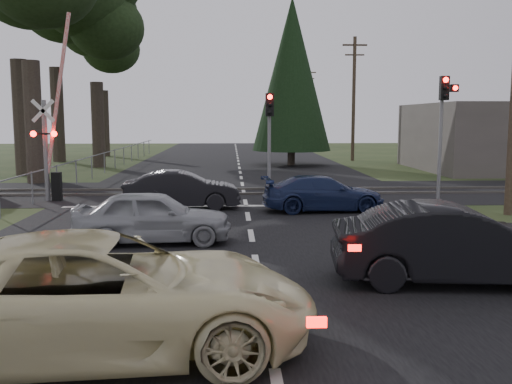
{
  "coord_description": "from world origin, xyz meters",
  "views": [
    {
      "loc": [
        -0.53,
        -11.98,
        3.13
      ],
      "look_at": [
        0.09,
        2.09,
        1.3
      ],
      "focal_mm": 40.0,
      "sensor_mm": 36.0,
      "label": 1
    }
  ],
  "objects": [
    {
      "name": "traffic_signal_right",
      "position": [
        7.55,
        9.47,
        3.31
      ],
      "size": [
        0.68,
        0.48,
        4.7
      ],
      "color": "slate",
      "rests_on": "ground"
    },
    {
      "name": "rail_corridor",
      "position": [
        0.0,
        12.0,
        0.01
      ],
      "size": [
        120.0,
        8.0,
        0.01
      ],
      "primitive_type": "cube",
      "color": "black",
      "rests_on": "ground"
    },
    {
      "name": "cream_coupe",
      "position": [
        -2.28,
        -4.57,
        0.8
      ],
      "size": [
        6.0,
        3.19,
        1.6
      ],
      "primitive_type": "imported",
      "rotation": [
        0.0,
        0.0,
        1.66
      ],
      "color": "beige",
      "rests_on": "ground"
    },
    {
      "name": "conifer_tree",
      "position": [
        3.5,
        26.0,
        5.99
      ],
      "size": [
        5.2,
        5.2,
        11.0
      ],
      "color": "#473D33",
      "rests_on": "ground"
    },
    {
      "name": "fence_left",
      "position": [
        -7.8,
        22.5,
        0.0
      ],
      "size": [
        0.1,
        36.0,
        1.2
      ],
      "primitive_type": null,
      "color": "slate",
      "rests_on": "ground"
    },
    {
      "name": "utility_pole_far",
      "position": [
        8.5,
        55.0,
        4.73
      ],
      "size": [
        1.8,
        0.26,
        9.0
      ],
      "color": "#4C3D2D",
      "rests_on": "ground"
    },
    {
      "name": "silver_car",
      "position": [
        -2.5,
        2.23,
        0.67
      ],
      "size": [
        3.99,
        1.76,
        1.34
      ],
      "primitive_type": "imported",
      "rotation": [
        0.0,
        0.0,
        1.62
      ],
      "color": "#93969A",
      "rests_on": "ground"
    },
    {
      "name": "dark_hatchback",
      "position": [
        3.69,
        -1.61,
        0.75
      ],
      "size": [
        4.71,
        2.04,
        1.51
      ],
      "primitive_type": "imported",
      "rotation": [
        0.0,
        0.0,
        1.47
      ],
      "color": "black",
      "rests_on": "ground"
    },
    {
      "name": "rail_near",
      "position": [
        0.0,
        11.2,
        0.05
      ],
      "size": [
        120.0,
        0.12,
        0.1
      ],
      "primitive_type": "cube",
      "color": "#59544C",
      "rests_on": "ground"
    },
    {
      "name": "ground",
      "position": [
        0.0,
        0.0,
        0.0
      ],
      "size": [
        120.0,
        120.0,
        0.0
      ],
      "primitive_type": "plane",
      "color": "#253518",
      "rests_on": "ground"
    },
    {
      "name": "blue_sedan",
      "position": [
        2.58,
        7.0,
        0.6
      ],
      "size": [
        4.22,
        1.94,
        1.19
      ],
      "primitive_type": "imported",
      "rotation": [
        0.0,
        0.0,
        1.64
      ],
      "color": "#182348",
      "rests_on": "ground"
    },
    {
      "name": "road",
      "position": [
        0.0,
        10.0,
        0.01
      ],
      "size": [
        14.0,
        100.0,
        0.01
      ],
      "primitive_type": "cube",
      "color": "black",
      "rests_on": "ground"
    },
    {
      "name": "traffic_signal_center",
      "position": [
        1.0,
        10.68,
        2.81
      ],
      "size": [
        0.32,
        0.48,
        4.1
      ],
      "color": "slate",
      "rests_on": "ground"
    },
    {
      "name": "euc_tree_e",
      "position": [
        -11.0,
        36.0,
        9.51
      ],
      "size": [
        6.0,
        6.0,
        13.2
      ],
      "color": "#473D33",
      "rests_on": "ground"
    },
    {
      "name": "dark_car_far",
      "position": [
        -2.25,
        7.66,
        0.66
      ],
      "size": [
        4.08,
        1.66,
        1.32
      ],
      "primitive_type": "imported",
      "rotation": [
        0.0,
        0.0,
        1.64
      ],
      "color": "black",
      "rests_on": "ground"
    },
    {
      "name": "utility_pole_mid",
      "position": [
        8.5,
        30.0,
        4.73
      ],
      "size": [
        1.8,
        0.26,
        9.0
      ],
      "color": "#4C3D2D",
      "rests_on": "ground"
    },
    {
      "name": "euc_tree_c",
      "position": [
        -9.0,
        25.0,
        9.51
      ],
      "size": [
        6.0,
        6.0,
        13.2
      ],
      "color": "#473D33",
      "rests_on": "ground"
    },
    {
      "name": "crossing_signal",
      "position": [
        -7.27,
        9.79,
        2.06
      ],
      "size": [
        1.62,
        0.38,
        6.96
      ],
      "color": "slate",
      "rests_on": "ground"
    },
    {
      "name": "rail_far",
      "position": [
        0.0,
        12.8,
        0.05
      ],
      "size": [
        120.0,
        0.12,
        0.1
      ],
      "primitive_type": "cube",
      "color": "#59544C",
      "rests_on": "ground"
    },
    {
      "name": "stop_line",
      "position": [
        0.0,
        8.2,
        0.01
      ],
      "size": [
        13.0,
        0.35,
        0.0
      ],
      "primitive_type": "cube",
      "color": "silver",
      "rests_on": "ground"
    }
  ]
}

